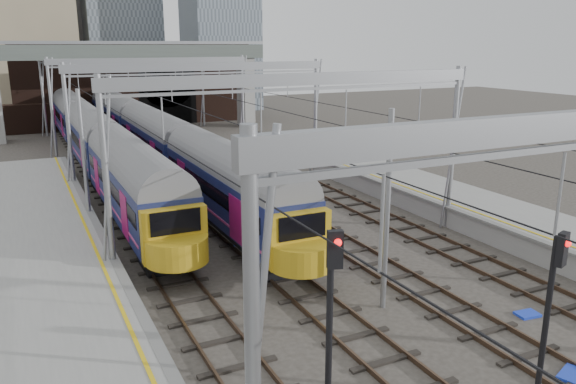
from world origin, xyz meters
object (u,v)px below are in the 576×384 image
train_main (137,127)px  signal_near_centre (552,297)px  train_second (82,126)px  signal_near_left (331,304)px

train_main → signal_near_centre: size_ratio=12.71×
train_main → signal_near_centre: (2.51, -38.25, 0.62)m
train_second → signal_near_left: bearing=-88.2°
signal_near_centre → signal_near_left: bearing=142.9°
signal_near_centre → train_second: bearing=80.2°
signal_near_left → signal_near_centre: (5.29, -1.74, -0.17)m
train_main → signal_near_left: signal_near_left is taller
train_main → signal_near_centre: signal_near_centre is taller
train_second → signal_near_left: size_ratio=11.99×
train_main → signal_near_centre: 38.33m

